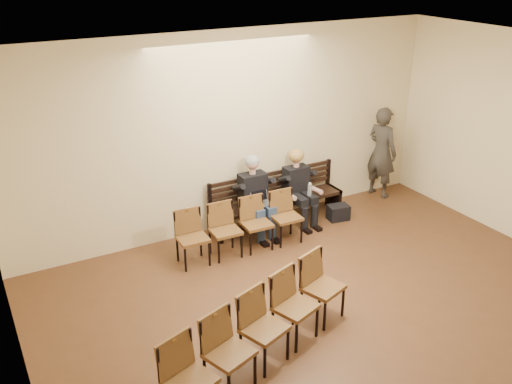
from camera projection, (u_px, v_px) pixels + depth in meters
room_walls at (408, 166)px, 6.14m from camera, size 8.02×10.01×3.51m
bench at (278, 211)px, 10.48m from camera, size 2.60×0.90×0.45m
seated_man at (255, 195)px, 9.95m from camera, size 0.59×0.82×1.43m
seated_woman at (299, 188)px, 10.37m from camera, size 0.56×0.78×1.30m
laptop at (263, 206)px, 9.87m from camera, size 0.38×0.32×0.24m
water_bottle at (309, 196)px, 10.23m from camera, size 0.08×0.08×0.25m
bag at (338, 212)px, 10.63m from camera, size 0.42×0.32×0.28m
passerby at (382, 146)px, 11.32m from camera, size 0.69×0.88×2.12m
chair_row_front at (241, 228)px, 9.38m from camera, size 2.19×0.57×0.89m
chair_row_back at (264, 329)px, 6.86m from camera, size 2.92×1.45×0.95m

